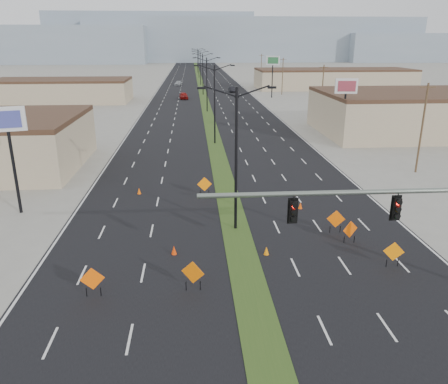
{
  "coord_description": "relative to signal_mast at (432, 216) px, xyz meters",
  "views": [
    {
      "loc": [
        -2.93,
        -16.77,
        12.76
      ],
      "look_at": [
        -0.91,
        10.88,
        3.2
      ],
      "focal_mm": 35.0,
      "sensor_mm": 36.0,
      "label": 1
    }
  ],
  "objects": [
    {
      "name": "streetlight_6",
      "position": [
        -8.56,
        178.0,
        0.63
      ],
      "size": [
        5.15,
        0.24,
        10.02
      ],
      "color": "black",
      "rests_on": "ground"
    },
    {
      "name": "building_se_near",
      "position": [
        25.44,
        43.0,
        -2.04
      ],
      "size": [
        36.0,
        18.0,
        5.5
      ],
      "primitive_type": "cube",
      "color": "tan",
      "rests_on": "ground"
    },
    {
      "name": "streetlight_5",
      "position": [
        -8.56,
        150.0,
        0.63
      ],
      "size": [
        5.15,
        0.24,
        10.02
      ],
      "color": "black",
      "rests_on": "ground"
    },
    {
      "name": "signal_mast",
      "position": [
        0.0,
        0.0,
        0.0
      ],
      "size": [
        16.3,
        0.6,
        8.0
      ],
      "color": "slate",
      "rests_on": "ground"
    },
    {
      "name": "pole_sign_west",
      "position": [
        -25.15,
        14.37,
        1.88
      ],
      "size": [
        2.7,
        1.04,
        8.27
      ],
      "rotation": [
        0.0,
        0.0,
        0.26
      ],
      "color": "black",
      "rests_on": "ground"
    },
    {
      "name": "construction_sign_1",
      "position": [
        -11.65,
        1.93,
        -3.76
      ],
      "size": [
        1.23,
        0.54,
        1.75
      ],
      "rotation": [
        0.0,
        0.0,
        -0.4
      ],
      "color": "#D95D04",
      "rests_on": "ground"
    },
    {
      "name": "pole_sign_east_near",
      "position": [
        7.74,
        35.49,
        2.06
      ],
      "size": [
        2.79,
        0.64,
        8.48
      ],
      "rotation": [
        0.0,
        0.0,
        -0.1
      ],
      "color": "black",
      "rests_on": "ground"
    },
    {
      "name": "construction_sign_2",
      "position": [
        -10.56,
        17.3,
        -3.8
      ],
      "size": [
        1.27,
        0.12,
        1.69
      ],
      "rotation": [
        0.0,
        0.0,
        0.06
      ],
      "color": "orange",
      "rests_on": "ground"
    },
    {
      "name": "cone_1",
      "position": [
        -7.0,
        5.79,
        -4.51
      ],
      "size": [
        0.42,
        0.42,
        0.56
      ],
      "primitive_type": "cone",
      "rotation": [
        0.0,
        0.0,
        0.28
      ],
      "color": "orange",
      "rests_on": "ground"
    },
    {
      "name": "cone_3",
      "position": [
        -16.32,
        18.14,
        -4.51
      ],
      "size": [
        0.41,
        0.41,
        0.56
      ],
      "primitive_type": "cone",
      "rotation": [
        0.0,
        0.0,
        0.26
      ],
      "color": "#F65905",
      "rests_on": "ground"
    },
    {
      "name": "mesa_west",
      "position": [
        -128.56,
        278.0,
        6.21
      ],
      "size": [
        180.0,
        50.0,
        22.0
      ],
      "primitive_type": "cube",
      "color": "#8494A3",
      "rests_on": "ground"
    },
    {
      "name": "mesa_backdrop",
      "position": [
        -38.56,
        318.0,
        11.21
      ],
      "size": [
        140.0,
        50.0,
        32.0
      ],
      "primitive_type": "cube",
      "color": "#8494A3",
      "rests_on": "ground"
    },
    {
      "name": "car_mid",
      "position": [
        -0.66,
        99.97,
        -4.1
      ],
      "size": [
        1.63,
        4.24,
        1.38
      ],
      "primitive_type": "imported",
      "rotation": [
        0.0,
        0.0,
        0.04
      ],
      "color": "black",
      "rests_on": "ground"
    },
    {
      "name": "streetlight_2",
      "position": [
        -8.56,
        66.0,
        0.63
      ],
      "size": [
        5.15,
        0.24,
        10.02
      ],
      "color": "black",
      "rests_on": "ground"
    },
    {
      "name": "car_far",
      "position": [
        -15.53,
        119.66,
        -4.15
      ],
      "size": [
        2.4,
        4.64,
        1.29
      ],
      "primitive_type": "imported",
      "rotation": [
        0.0,
        0.0,
        -0.14
      ],
      "color": "#9DA0A6",
      "rests_on": "ground"
    },
    {
      "name": "building_sw_far",
      "position": [
        -40.56,
        83.0,
        -2.54
      ],
      "size": [
        30.0,
        14.0,
        4.5
      ],
      "primitive_type": "cube",
      "color": "tan",
      "rests_on": "ground"
    },
    {
      "name": "streetlight_1",
      "position": [
        -8.56,
        38.0,
        0.63
      ],
      "size": [
        5.15,
        0.24,
        10.02
      ],
      "color": "black",
      "rests_on": "ground"
    },
    {
      "name": "utility_pole_0",
      "position": [
        11.44,
        23.0,
        -0.12
      ],
      "size": [
        1.6,
        0.2,
        9.0
      ],
      "color": "#4C3823",
      "rests_on": "ground"
    },
    {
      "name": "streetlight_0",
      "position": [
        -8.56,
        10.0,
        0.63
      ],
      "size": [
        5.15,
        0.24,
        10.02
      ],
      "color": "black",
      "rests_on": "ground"
    },
    {
      "name": "utility_pole_3",
      "position": [
        11.44,
        128.0,
        -0.12
      ],
      "size": [
        1.6,
        0.2,
        9.0
      ],
      "color": "#4C3823",
      "rests_on": "ground"
    },
    {
      "name": "cone_2",
      "position": [
        -2.95,
        13.56,
        -4.52
      ],
      "size": [
        0.44,
        0.44,
        0.55
      ],
      "primitive_type": "cone",
      "rotation": [
        0.0,
        0.0,
        -0.42
      ],
      "color": "#F34B05",
      "rests_on": "ground"
    },
    {
      "name": "ground",
      "position": [
        -8.56,
        -2.0,
        -4.79
      ],
      "size": [
        600.0,
        600.0,
        0.0
      ],
      "primitive_type": "plane",
      "color": "gray",
      "rests_on": "ground"
    },
    {
      "name": "building_se_far",
      "position": [
        29.44,
        108.0,
        -2.29
      ],
      "size": [
        44.0,
        16.0,
        5.0
      ],
      "primitive_type": "cube",
      "color": "tan",
      "rests_on": "ground"
    },
    {
      "name": "pole_sign_east_far",
      "position": [
        7.82,
        87.24,
        3.11
      ],
      "size": [
        3.02,
        1.62,
        9.68
      ],
      "rotation": [
        0.0,
        0.0,
        -0.42
      ],
      "color": "black",
      "rests_on": "ground"
    },
    {
      "name": "mesa_center",
      "position": [
        31.44,
        298.0,
        9.21
      ],
      "size": [
        220.0,
        50.0,
        28.0
      ],
      "primitive_type": "cube",
      "color": "#8494A3",
      "rests_on": "ground"
    },
    {
      "name": "median_strip",
      "position": [
        -8.56,
        98.0,
        -4.79
      ],
      "size": [
        2.0,
        400.0,
        0.04
      ],
      "primitive_type": "cube",
      "color": "#2E4C1B",
      "rests_on": "ground"
    },
    {
      "name": "construction_sign_4",
      "position": [
        0.25,
        3.7,
        -3.85
      ],
      "size": [
        1.18,
        0.32,
        1.61
      ],
      "rotation": [
        0.0,
        0.0,
        -0.24
      ],
      "color": "orange",
      "rests_on": "ground"
    },
    {
      "name": "car_left",
      "position": [
        -13.39,
        85.96,
        -4.01
      ],
      "size": [
        2.38,
        4.76,
        1.56
      ],
      "primitive_type": "imported",
      "rotation": [
        0.0,
        0.0,
        0.12
      ],
      "color": "maroon",
      "rests_on": "ground"
    },
    {
      "name": "road_surface",
      "position": [
        -8.56,
        98.0,
        -4.79
      ],
      "size": [
        25.0,
        400.0,
        0.02
      ],
      "primitive_type": "cube",
      "color": "black",
      "rests_on": "ground"
    },
    {
      "name": "streetlight_3",
      "position": [
        -8.56,
        94.0,
        0.63
      ],
      "size": [
        5.15,
        0.24,
        10.02
      ],
      "color": "black",
      "rests_on": "ground"
    },
    {
      "name": "construction_sign_5",
      "position": [
        -1.2,
        7.08,
        -3.86
      ],
      "size": [
        1.12,
        0.48,
        1.59
      ],
      "rotation": [
        0.0,
        0.0,
        0.38
      ],
      "color": "#EE5305",
      "rests_on": "ground"
    },
    {
      "name": "utility_pole_2",
      "position": [
        11.44,
        93.0,
        -0.12
      ],
      "size": [
        1.6,
        0.2,
        9.0
      ],
      "color": "#4C3823",
      "rests_on": "ground"
    },
    {
      "name": "construction_sign_0",
      "position": [
        -16.89,
        1.71,
        -3.79
      ],
      "size": [
        1.26,
        0.22,
        1.69
      ],
      "rotation": [
        0.0,
        0.0,
        0.14
      ],
      "color": "#FF5B05",
      "rests_on": "ground"
    },
    {
      "name": "streetlight_4",
      "position": [
        -8.56,
        122.0,
        0.63
      ],
      "size": [
        5.15,
        0.24,
        10.02
      ],
      "color": "black",
      "rests_on": "ground"
    },
    {
      "name": "cone_0",
      "position": [
        -12.83,
        6.26,
        -4.5
      ],
      "size": [
        0.43,
        0.43,
        0.59
      ],
      "primitive_type": "cone",
      "rotation": [
        0.0,
        0.0,
        0.28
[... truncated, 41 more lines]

